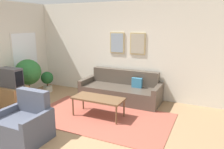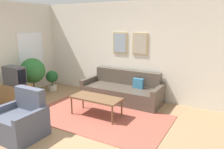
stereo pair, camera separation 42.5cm
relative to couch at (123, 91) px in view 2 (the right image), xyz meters
The scene contains 10 objects.
ground_plane 2.36m from the couch, 100.41° to the right, with size 16.00×16.00×0.00m, color #997551.
area_rug 1.30m from the couch, 89.05° to the right, with size 3.18×1.80×0.01m.
wall_back 1.24m from the couch, 132.11° to the left, with size 8.00×0.09×2.70m.
couch is the anchor object (origin of this frame).
coffee_table 1.26m from the couch, 92.10° to the right, with size 1.18×0.52×0.46m.
tv_stand 2.83m from the couch, 143.30° to the right, with size 0.70×0.50×0.55m.
tv 2.87m from the couch, 143.27° to the right, with size 0.59×0.28×0.48m.
armchair 2.84m from the couch, 105.84° to the right, with size 0.85×0.76×0.89m.
potted_plant_tall 2.66m from the couch, 158.84° to the right, with size 0.72×0.72×1.12m.
potted_plant_by_window 2.40m from the couch, behind, with size 0.38×0.38×0.64m.
Camera 2 is at (3.02, -2.88, 2.11)m, focal length 35.00 mm.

